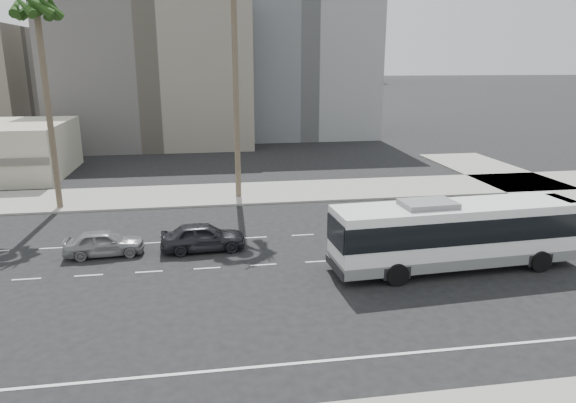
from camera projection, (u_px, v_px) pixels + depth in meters
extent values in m
plane|color=black|center=(318.00, 262.00, 28.18)|extent=(700.00, 700.00, 0.00)
cube|color=gray|center=(278.00, 192.00, 42.93)|extent=(120.00, 7.00, 0.15)
cube|color=#5F5A56|center=(155.00, 74.00, 66.85)|extent=(24.00, 18.00, 18.00)
cube|color=slate|center=(297.00, 44.00, 75.49)|extent=(20.00, 20.00, 26.00)
cube|color=silver|center=(210.00, 37.00, 260.19)|extent=(42.00, 42.00, 44.00)
cube|color=slate|center=(309.00, 8.00, 244.85)|extent=(26.00, 26.00, 70.00)
cube|color=slate|center=(343.00, 24.00, 278.54)|extent=(22.00, 22.00, 60.00)
cube|color=white|center=(456.00, 232.00, 26.85)|extent=(13.18, 3.64, 2.92)
cube|color=black|center=(456.00, 224.00, 26.74)|extent=(13.25, 3.70, 1.24)
cube|color=slate|center=(454.00, 255.00, 27.19)|extent=(13.20, 3.68, 0.56)
cube|color=slate|center=(427.00, 204.00, 26.17)|extent=(2.80, 1.96, 0.34)
cube|color=#262628|center=(566.00, 203.00, 27.44)|extent=(0.79, 2.06, 0.34)
cylinder|color=black|center=(542.00, 263.00, 26.49)|extent=(1.12, 0.34, 1.12)
cylinder|color=black|center=(510.00, 244.00, 29.23)|extent=(1.12, 0.34, 1.12)
cylinder|color=black|center=(394.00, 273.00, 25.28)|extent=(1.12, 0.34, 1.12)
cylinder|color=black|center=(375.00, 252.00, 28.02)|extent=(1.12, 0.34, 1.12)
imported|color=#232328|center=(203.00, 237.00, 29.70)|extent=(2.18, 4.93, 1.65)
imported|color=gray|center=(104.00, 243.00, 28.97)|extent=(2.03, 4.45, 1.48)
cylinder|color=brown|center=(236.00, 85.00, 38.96)|extent=(0.49, 0.49, 17.71)
cylinder|color=brown|center=(49.00, 115.00, 36.39)|extent=(0.44, 0.44, 13.85)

